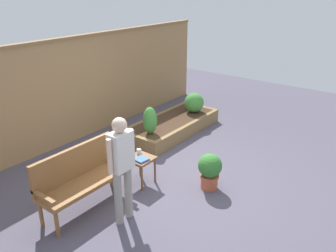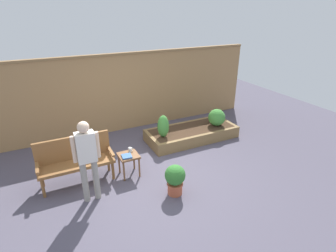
{
  "view_description": "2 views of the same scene",
  "coord_description": "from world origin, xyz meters",
  "px_view_note": "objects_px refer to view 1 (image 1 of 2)",
  "views": [
    {
      "loc": [
        -4.12,
        -3.13,
        3.14
      ],
      "look_at": [
        0.4,
        0.33,
        0.77
      ],
      "focal_mm": 37.08,
      "sensor_mm": 36.0,
      "label": 1
    },
    {
      "loc": [
        -1.8,
        -4.4,
        3.28
      ],
      "look_at": [
        0.59,
        0.44,
        0.87
      ],
      "focal_mm": 28.93,
      "sensor_mm": 36.0,
      "label": 2
    }
  ],
  "objects_px": {
    "cup_on_table": "(139,152)",
    "person_by_bench": "(121,162)",
    "shrub_near_bench": "(150,121)",
    "shrub_far_corner": "(194,103)",
    "potted_boxwood": "(210,169)",
    "garden_bench": "(80,174)",
    "side_table": "(141,162)",
    "book_on_table": "(141,159)"
  },
  "relations": [
    {
      "from": "garden_bench",
      "to": "cup_on_table",
      "type": "relative_size",
      "value": 13.17
    },
    {
      "from": "garden_bench",
      "to": "shrub_far_corner",
      "type": "distance_m",
      "value": 3.79
    },
    {
      "from": "garden_bench",
      "to": "person_by_bench",
      "type": "distance_m",
      "value": 0.84
    },
    {
      "from": "side_table",
      "to": "cup_on_table",
      "type": "height_order",
      "value": "cup_on_table"
    },
    {
      "from": "shrub_near_bench",
      "to": "shrub_far_corner",
      "type": "relative_size",
      "value": 1.24
    },
    {
      "from": "cup_on_table",
      "to": "book_on_table",
      "type": "height_order",
      "value": "cup_on_table"
    },
    {
      "from": "side_table",
      "to": "shrub_near_bench",
      "type": "height_order",
      "value": "shrub_near_bench"
    },
    {
      "from": "cup_on_table",
      "to": "side_table",
      "type": "bearing_deg",
      "value": -127.19
    },
    {
      "from": "side_table",
      "to": "potted_boxwood",
      "type": "bearing_deg",
      "value": -59.91
    },
    {
      "from": "garden_bench",
      "to": "shrub_near_bench",
      "type": "distance_m",
      "value": 2.22
    },
    {
      "from": "cup_on_table",
      "to": "shrub_far_corner",
      "type": "relative_size",
      "value": 0.24
    },
    {
      "from": "shrub_far_corner",
      "to": "person_by_bench",
      "type": "height_order",
      "value": "person_by_bench"
    },
    {
      "from": "cup_on_table",
      "to": "potted_boxwood",
      "type": "bearing_deg",
      "value": -65.68
    },
    {
      "from": "garden_bench",
      "to": "person_by_bench",
      "type": "height_order",
      "value": "person_by_bench"
    },
    {
      "from": "shrub_near_bench",
      "to": "book_on_table",
      "type": "bearing_deg",
      "value": -145.35
    },
    {
      "from": "book_on_table",
      "to": "shrub_near_bench",
      "type": "distance_m",
      "value": 1.48
    },
    {
      "from": "cup_on_table",
      "to": "person_by_bench",
      "type": "relative_size",
      "value": 0.07
    },
    {
      "from": "potted_boxwood",
      "to": "shrub_far_corner",
      "type": "height_order",
      "value": "shrub_far_corner"
    },
    {
      "from": "side_table",
      "to": "person_by_bench",
      "type": "bearing_deg",
      "value": -152.51
    },
    {
      "from": "side_table",
      "to": "potted_boxwood",
      "type": "distance_m",
      "value": 1.14
    },
    {
      "from": "shrub_near_bench",
      "to": "potted_boxwood",
      "type": "bearing_deg",
      "value": -108.5
    },
    {
      "from": "shrub_far_corner",
      "to": "cup_on_table",
      "type": "bearing_deg",
      "value": -165.95
    },
    {
      "from": "potted_boxwood",
      "to": "shrub_far_corner",
      "type": "distance_m",
      "value": 2.8
    },
    {
      "from": "garden_bench",
      "to": "shrub_far_corner",
      "type": "relative_size",
      "value": 3.16
    },
    {
      "from": "garden_bench",
      "to": "book_on_table",
      "type": "bearing_deg",
      "value": -19.8
    },
    {
      "from": "potted_boxwood",
      "to": "person_by_bench",
      "type": "bearing_deg",
      "value": 159.79
    },
    {
      "from": "garden_bench",
      "to": "book_on_table",
      "type": "relative_size",
      "value": 7.34
    },
    {
      "from": "garden_bench",
      "to": "potted_boxwood",
      "type": "bearing_deg",
      "value": -38.56
    },
    {
      "from": "book_on_table",
      "to": "shrub_far_corner",
      "type": "relative_size",
      "value": 0.43
    },
    {
      "from": "side_table",
      "to": "potted_boxwood",
      "type": "xyz_separation_m",
      "value": [
        0.57,
        -0.98,
        -0.05
      ]
    },
    {
      "from": "side_table",
      "to": "person_by_bench",
      "type": "xyz_separation_m",
      "value": [
        -0.87,
        -0.45,
        0.54
      ]
    },
    {
      "from": "cup_on_table",
      "to": "person_by_bench",
      "type": "xyz_separation_m",
      "value": [
        -0.95,
        -0.56,
        0.4
      ]
    },
    {
      "from": "side_table",
      "to": "shrub_near_bench",
      "type": "bearing_deg",
      "value": 33.72
    },
    {
      "from": "shrub_far_corner",
      "to": "person_by_bench",
      "type": "bearing_deg",
      "value": -161.31
    },
    {
      "from": "shrub_near_bench",
      "to": "person_by_bench",
      "type": "xyz_separation_m",
      "value": [
        -2.03,
        -1.22,
        0.35
      ]
    },
    {
      "from": "cup_on_table",
      "to": "book_on_table",
      "type": "distance_m",
      "value": 0.22
    },
    {
      "from": "shrub_near_bench",
      "to": "shrub_far_corner",
      "type": "xyz_separation_m",
      "value": [
        1.59,
        0.0,
        -0.05
      ]
    },
    {
      "from": "book_on_table",
      "to": "person_by_bench",
      "type": "height_order",
      "value": "person_by_bench"
    },
    {
      "from": "garden_bench",
      "to": "potted_boxwood",
      "type": "relative_size",
      "value": 2.37
    },
    {
      "from": "cup_on_table",
      "to": "book_on_table",
      "type": "bearing_deg",
      "value": -128.55
    },
    {
      "from": "book_on_table",
      "to": "shrub_far_corner",
      "type": "xyz_separation_m",
      "value": [
        2.81,
        0.84,
        0.03
      ]
    },
    {
      "from": "side_table",
      "to": "garden_bench",
      "type": "bearing_deg",
      "value": 164.75
    }
  ]
}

